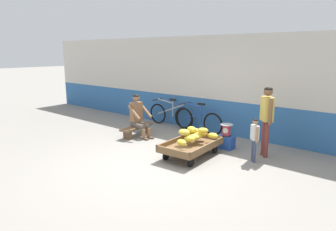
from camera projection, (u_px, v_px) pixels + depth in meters
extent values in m
plane|color=gray|center=(154.00, 165.00, 6.13)|extent=(80.00, 80.00, 0.00)
cube|color=#2D609E|center=(230.00, 117.00, 8.38)|extent=(16.00, 0.30, 0.95)
cube|color=beige|center=(233.00, 68.00, 8.10)|extent=(16.00, 0.30, 1.76)
cube|color=brown|center=(191.00, 146.00, 6.60)|extent=(0.92, 1.48, 0.05)
cube|color=brown|center=(176.00, 140.00, 6.81)|extent=(0.12, 1.44, 0.10)
cube|color=brown|center=(207.00, 146.00, 6.35)|extent=(0.12, 1.44, 0.10)
cube|color=brown|center=(207.00, 136.00, 7.13)|extent=(0.84, 0.09, 0.10)
cube|color=brown|center=(173.00, 151.00, 6.03)|extent=(0.84, 0.09, 0.10)
cylinder|color=black|center=(191.00, 144.00, 7.20)|extent=(0.06, 0.18, 0.18)
cylinder|color=black|center=(215.00, 149.00, 6.84)|extent=(0.06, 0.18, 0.18)
cylinder|color=black|center=(166.00, 156.00, 6.41)|extent=(0.06, 0.18, 0.18)
cylinder|color=black|center=(191.00, 162.00, 6.05)|extent=(0.06, 0.18, 0.18)
ellipsoid|color=yellow|center=(194.00, 137.00, 6.62)|extent=(0.25, 0.20, 0.13)
ellipsoid|color=yellow|center=(197.00, 136.00, 6.73)|extent=(0.26, 0.21, 0.13)
ellipsoid|color=gold|center=(186.00, 133.00, 6.92)|extent=(0.30, 0.28, 0.13)
ellipsoid|color=gold|center=(195.00, 131.00, 7.16)|extent=(0.29, 0.26, 0.13)
ellipsoid|color=yellow|center=(189.00, 139.00, 6.50)|extent=(0.27, 0.22, 0.13)
ellipsoid|color=gold|center=(213.00, 136.00, 6.72)|extent=(0.28, 0.23, 0.13)
ellipsoid|color=gold|center=(201.00, 134.00, 6.89)|extent=(0.29, 0.25, 0.13)
ellipsoid|color=gold|center=(181.00, 143.00, 6.23)|extent=(0.29, 0.26, 0.13)
ellipsoid|color=gold|center=(192.00, 129.00, 6.82)|extent=(0.28, 0.25, 0.13)
ellipsoid|color=gold|center=(184.00, 132.00, 6.53)|extent=(0.28, 0.25, 0.13)
ellipsoid|color=yellow|center=(184.00, 132.00, 6.54)|extent=(0.30, 0.27, 0.13)
ellipsoid|color=gold|center=(203.00, 131.00, 6.66)|extent=(0.30, 0.28, 0.13)
cube|color=brown|center=(137.00, 127.00, 8.25)|extent=(0.43, 1.13, 0.05)
cube|color=brown|center=(145.00, 129.00, 8.59)|extent=(0.25, 0.11, 0.22)
cube|color=brown|center=(128.00, 135.00, 7.96)|extent=(0.25, 0.11, 0.22)
cylinder|color=brown|center=(149.00, 133.00, 8.05)|extent=(0.10, 0.10, 0.27)
cube|color=#4C3D2D|center=(150.00, 138.00, 8.03)|extent=(0.23, 0.11, 0.04)
cylinder|color=brown|center=(144.00, 125.00, 8.15)|extent=(0.41, 0.17, 0.13)
cylinder|color=brown|center=(144.00, 134.00, 7.93)|extent=(0.10, 0.10, 0.27)
cube|color=#4C3D2D|center=(145.00, 139.00, 7.91)|extent=(0.23, 0.11, 0.04)
cylinder|color=brown|center=(139.00, 126.00, 8.03)|extent=(0.41, 0.17, 0.13)
cube|color=brown|center=(137.00, 124.00, 8.23)|extent=(0.25, 0.30, 0.14)
cube|color=brown|center=(136.00, 112.00, 8.16)|extent=(0.21, 0.34, 0.52)
cylinder|color=brown|center=(146.00, 111.00, 8.18)|extent=(0.47, 0.12, 0.36)
cylinder|color=brown|center=(134.00, 113.00, 7.90)|extent=(0.47, 0.12, 0.36)
sphere|color=brown|center=(136.00, 98.00, 8.08)|extent=(0.19, 0.19, 0.19)
ellipsoid|color=black|center=(136.00, 96.00, 8.07)|extent=(0.17, 0.17, 0.09)
cube|color=#234CA8|center=(226.00, 142.00, 7.17)|extent=(0.36, 0.28, 0.30)
cylinder|color=#28282D|center=(226.00, 136.00, 7.14)|extent=(0.20, 0.20, 0.03)
cube|color=#C6384C|center=(227.00, 130.00, 7.11)|extent=(0.16, 0.10, 0.24)
cylinder|color=white|center=(225.00, 131.00, 7.07)|extent=(0.13, 0.01, 0.13)
cylinder|color=#B2B5BA|center=(227.00, 125.00, 7.08)|extent=(0.30, 0.30, 0.01)
torus|color=black|center=(158.00, 114.00, 9.64)|extent=(0.64, 0.05, 0.64)
torus|color=black|center=(183.00, 118.00, 9.01)|extent=(0.64, 0.05, 0.64)
cylinder|color=#9EA0A5|center=(170.00, 109.00, 9.28)|extent=(1.03, 0.04, 0.43)
cylinder|color=#9EA0A5|center=(173.00, 108.00, 9.21)|extent=(0.04, 0.04, 0.48)
cylinder|color=#9EA0A5|center=(165.00, 101.00, 9.36)|extent=(0.61, 0.04, 0.12)
cube|color=black|center=(173.00, 100.00, 9.16)|extent=(0.20, 0.10, 0.05)
cylinder|color=black|center=(158.00, 99.00, 9.55)|extent=(0.03, 0.48, 0.03)
torus|color=black|center=(185.00, 119.00, 8.92)|extent=(0.64, 0.10, 0.64)
torus|color=black|center=(213.00, 124.00, 8.22)|extent=(0.64, 0.10, 0.64)
cylinder|color=#234299|center=(198.00, 114.00, 8.53)|extent=(1.03, 0.11, 0.43)
cylinder|color=#234299|center=(201.00, 114.00, 8.45)|extent=(0.04, 0.04, 0.48)
cylinder|color=#234299|center=(193.00, 105.00, 8.62)|extent=(0.62, 0.08, 0.12)
cube|color=black|center=(201.00, 104.00, 8.40)|extent=(0.21, 0.11, 0.05)
cylinder|color=black|center=(185.00, 103.00, 8.82)|extent=(0.06, 0.48, 0.03)
cylinder|color=brown|center=(266.00, 140.00, 6.52)|extent=(0.10, 0.10, 0.80)
cylinder|color=brown|center=(264.00, 138.00, 6.68)|extent=(0.10, 0.10, 0.80)
cube|color=gold|center=(267.00, 109.00, 6.46)|extent=(0.36, 0.37, 0.52)
cylinder|color=brown|center=(271.00, 112.00, 6.26)|extent=(0.07, 0.07, 0.56)
cylinder|color=brown|center=(264.00, 108.00, 6.67)|extent=(0.07, 0.07, 0.56)
sphere|color=brown|center=(268.00, 92.00, 6.38)|extent=(0.19, 0.19, 0.19)
ellipsoid|color=black|center=(268.00, 89.00, 6.37)|extent=(0.17, 0.17, 0.09)
cylinder|color=#38425B|center=(255.00, 152.00, 6.24)|extent=(0.06, 0.06, 0.48)
cylinder|color=#38425B|center=(253.00, 150.00, 6.33)|extent=(0.06, 0.06, 0.48)
cube|color=silver|center=(255.00, 133.00, 6.20)|extent=(0.22, 0.22, 0.31)
cylinder|color=#9E704C|center=(257.00, 135.00, 6.08)|extent=(0.04, 0.04, 0.33)
cylinder|color=#9E704C|center=(252.00, 132.00, 6.33)|extent=(0.04, 0.04, 0.33)
sphere|color=#9E704C|center=(256.00, 122.00, 6.15)|extent=(0.11, 0.11, 0.11)
ellipsoid|color=black|center=(256.00, 120.00, 6.15)|extent=(0.10, 0.10, 0.05)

